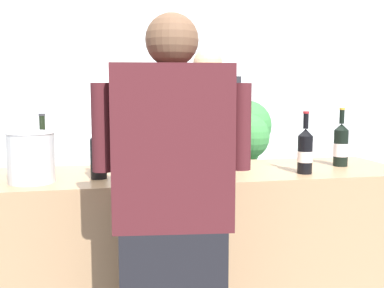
# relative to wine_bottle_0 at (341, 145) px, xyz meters

# --- Properties ---
(wall_back) EXTENTS (8.00, 0.10, 2.80)m
(wall_back) POSITION_rel_wine_bottle_0_xyz_m (-0.83, 2.60, 0.31)
(wall_back) COLOR silver
(wall_back) RESTS_ON ground_plane
(counter) EXTENTS (2.26, 0.69, 0.97)m
(counter) POSITION_rel_wine_bottle_0_xyz_m (-0.83, -0.00, -0.61)
(counter) COLOR #9E7A56
(counter) RESTS_ON ground_plane
(wine_bottle_0) EXTENTS (0.08, 0.08, 0.34)m
(wine_bottle_0) POSITION_rel_wine_bottle_0_xyz_m (0.00, 0.00, 0.00)
(wine_bottle_0) COLOR black
(wine_bottle_0) RESTS_ON counter
(wine_bottle_1) EXTENTS (0.08, 0.08, 0.31)m
(wine_bottle_1) POSITION_rel_wine_bottle_0_xyz_m (-1.67, 0.15, -0.01)
(wine_bottle_1) COLOR black
(wine_bottle_1) RESTS_ON counter
(wine_bottle_2) EXTENTS (0.07, 0.07, 0.35)m
(wine_bottle_2) POSITION_rel_wine_bottle_0_xyz_m (-0.76, -0.18, 0.00)
(wine_bottle_2) COLOR black
(wine_bottle_2) RESTS_ON counter
(wine_bottle_3) EXTENTS (0.08, 0.08, 0.33)m
(wine_bottle_3) POSITION_rel_wine_bottle_0_xyz_m (-0.31, -0.19, -0.00)
(wine_bottle_3) COLOR black
(wine_bottle_3) RESTS_ON counter
(wine_bottle_4) EXTENTS (0.07, 0.07, 0.33)m
(wine_bottle_4) POSITION_rel_wine_bottle_0_xyz_m (-0.91, 0.07, -0.01)
(wine_bottle_4) COLOR black
(wine_bottle_4) RESTS_ON counter
(wine_bottle_5) EXTENTS (0.08, 0.08, 0.34)m
(wine_bottle_5) POSITION_rel_wine_bottle_0_xyz_m (-1.38, -0.11, 0.00)
(wine_bottle_5) COLOR black
(wine_bottle_5) RESTS_ON counter
(wine_bottle_6) EXTENTS (0.08, 0.08, 0.33)m
(wine_bottle_6) POSITION_rel_wine_bottle_0_xyz_m (-0.96, 0.19, -0.01)
(wine_bottle_6) COLOR black
(wine_bottle_6) RESTS_ON counter
(wine_bottle_7) EXTENTS (0.07, 0.07, 0.30)m
(wine_bottle_7) POSITION_rel_wine_bottle_0_xyz_m (-1.18, -0.08, -0.01)
(wine_bottle_7) COLOR black
(wine_bottle_7) RESTS_ON counter
(wine_bottle_8) EXTENTS (0.08, 0.08, 0.32)m
(wine_bottle_8) POSITION_rel_wine_bottle_0_xyz_m (-0.81, 0.16, 0.00)
(wine_bottle_8) COLOR black
(wine_bottle_8) RESTS_ON counter
(wine_bottle_9) EXTENTS (0.08, 0.08, 0.31)m
(wine_bottle_9) POSITION_rel_wine_bottle_0_xyz_m (-0.92, -0.20, -0.01)
(wine_bottle_9) COLOR black
(wine_bottle_9) RESTS_ON counter
(wine_glass) EXTENTS (0.08, 0.08, 0.17)m
(wine_glass) POSITION_rel_wine_bottle_0_xyz_m (-0.89, -0.06, -0.01)
(wine_glass) COLOR silver
(wine_glass) RESTS_ON counter
(ice_bucket) EXTENTS (0.23, 0.23, 0.24)m
(ice_bucket) POSITION_rel_wine_bottle_0_xyz_m (-1.70, -0.14, 0.00)
(ice_bucket) COLOR silver
(ice_bucket) RESTS_ON counter
(person_server) EXTENTS (0.58, 0.26, 1.70)m
(person_server) POSITION_rel_wine_bottle_0_xyz_m (-0.62, 0.73, -0.26)
(person_server) COLOR black
(person_server) RESTS_ON ground_plane
(person_guest) EXTENTS (0.61, 0.30, 1.70)m
(person_guest) POSITION_rel_wine_bottle_0_xyz_m (-1.11, -0.67, -0.27)
(person_guest) COLOR black
(person_guest) RESTS_ON ground_plane
(potted_shrub) EXTENTS (0.62, 0.60, 1.32)m
(potted_shrub) POSITION_rel_wine_bottle_0_xyz_m (-0.14, 1.43, -0.29)
(potted_shrub) COLOR brown
(potted_shrub) RESTS_ON ground_plane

